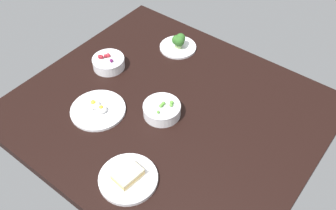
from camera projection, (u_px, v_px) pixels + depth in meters
dining_table at (168, 112)px, 154.98cm from camera, size 117.10×104.01×4.00cm
plate_broccoli at (178, 44)px, 178.45cm from camera, size 17.21×17.21×7.99cm
plate_eggs at (98, 109)px, 151.86cm from camera, size 22.09×22.09×4.68cm
plate_sandwich at (128, 178)px, 129.35cm from camera, size 20.39×20.39×4.73cm
bowl_peas at (162, 110)px, 149.34cm from camera, size 14.99×14.99×6.27cm
bowl_berries at (109, 62)px, 169.28cm from camera, size 14.39×14.39×6.48cm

